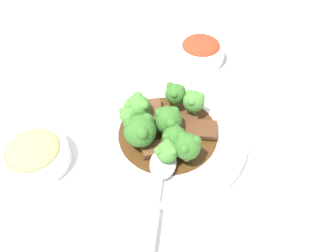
{
  "coord_description": "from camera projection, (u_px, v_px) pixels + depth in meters",
  "views": [
    {
      "loc": [
        -0.08,
        0.36,
        0.48
      ],
      "look_at": [
        0.0,
        0.0,
        0.03
      ],
      "focal_mm": 35.0,
      "sensor_mm": 36.0,
      "label": 1
    }
  ],
  "objects": [
    {
      "name": "broccoli_floret_2",
      "position": [
        174.0,
        94.0,
        0.61
      ],
      "size": [
        0.04,
        0.04,
        0.05
      ],
      "color": "#7FA84C",
      "rests_on": "main_plate"
    },
    {
      "name": "beef_strip_1",
      "position": [
        155.0,
        123.0,
        0.6
      ],
      "size": [
        0.07,
        0.05,
        0.01
      ],
      "color": "brown",
      "rests_on": "main_plate"
    },
    {
      "name": "beef_strip_4",
      "position": [
        198.0,
        129.0,
        0.59
      ],
      "size": [
        0.07,
        0.05,
        0.01
      ],
      "color": "#56331E",
      "rests_on": "main_plate"
    },
    {
      "name": "broccoli_floret_5",
      "position": [
        187.0,
        146.0,
        0.53
      ],
      "size": [
        0.04,
        0.04,
        0.06
      ],
      "color": "#7FA84C",
      "rests_on": "main_plate"
    },
    {
      "name": "beef_strip_2",
      "position": [
        155.0,
        110.0,
        0.62
      ],
      "size": [
        0.04,
        0.05,
        0.01
      ],
      "color": "brown",
      "rests_on": "main_plate"
    },
    {
      "name": "side_bowl_kimchi",
      "position": [
        201.0,
        50.0,
        0.74
      ],
      "size": [
        0.11,
        0.11,
        0.05
      ],
      "color": "white",
      "rests_on": "ground_plane"
    },
    {
      "name": "broccoli_floret_8",
      "position": [
        194.0,
        101.0,
        0.6
      ],
      "size": [
        0.04,
        0.04,
        0.05
      ],
      "color": "#7FA84C",
      "rests_on": "main_plate"
    },
    {
      "name": "side_bowl_appetizer",
      "position": [
        35.0,
        154.0,
        0.56
      ],
      "size": [
        0.11,
        0.11,
        0.05
      ],
      "color": "white",
      "rests_on": "ground_plane"
    },
    {
      "name": "broccoli_floret_1",
      "position": [
        167.0,
        152.0,
        0.53
      ],
      "size": [
        0.04,
        0.04,
        0.05
      ],
      "color": "#7FA84C",
      "rests_on": "main_plate"
    },
    {
      "name": "broccoli_floret_4",
      "position": [
        137.0,
        107.0,
        0.59
      ],
      "size": [
        0.05,
        0.05,
        0.05
      ],
      "color": "#7FA84C",
      "rests_on": "main_plate"
    },
    {
      "name": "beef_strip_3",
      "position": [
        156.0,
        148.0,
        0.56
      ],
      "size": [
        0.06,
        0.05,
        0.01
      ],
      "color": "brown",
      "rests_on": "main_plate"
    },
    {
      "name": "ground_plane",
      "position": [
        168.0,
        138.0,
        0.61
      ],
      "size": [
        4.0,
        4.0,
        0.0
      ],
      "primitive_type": "plane",
      "color": "silver"
    },
    {
      "name": "sauce_dish",
      "position": [
        298.0,
        180.0,
        0.54
      ],
      "size": [
        0.08,
        0.08,
        0.01
      ],
      "color": "white",
      "rests_on": "ground_plane"
    },
    {
      "name": "broccoli_floret_6",
      "position": [
        128.0,
        117.0,
        0.58
      ],
      "size": [
        0.03,
        0.03,
        0.04
      ],
      "color": "#8EB756",
      "rests_on": "main_plate"
    },
    {
      "name": "broccoli_floret_7",
      "position": [
        174.0,
        137.0,
        0.55
      ],
      "size": [
        0.04,
        0.04,
        0.05
      ],
      "color": "#8EB756",
      "rests_on": "main_plate"
    },
    {
      "name": "beef_strip_0",
      "position": [
        182.0,
        119.0,
        0.61
      ],
      "size": [
        0.06,
        0.03,
        0.01
      ],
      "color": "#56331E",
      "rests_on": "main_plate"
    },
    {
      "name": "broccoli_floret_3",
      "position": [
        140.0,
        130.0,
        0.55
      ],
      "size": [
        0.06,
        0.06,
        0.06
      ],
      "color": "#8EB756",
      "rests_on": "main_plate"
    },
    {
      "name": "main_plate",
      "position": [
        168.0,
        134.0,
        0.6
      ],
      "size": [
        0.29,
        0.29,
        0.02
      ],
      "color": "white",
      "rests_on": "ground_plane"
    },
    {
      "name": "serving_spoon",
      "position": [
        162.0,
        172.0,
        0.53
      ],
      "size": [
        0.05,
        0.22,
        0.01
      ],
      "color": "silver",
      "rests_on": "main_plate"
    },
    {
      "name": "broccoli_floret_0",
      "position": [
        168.0,
        121.0,
        0.57
      ],
      "size": [
        0.05,
        0.05,
        0.06
      ],
      "color": "#7FA84C",
      "rests_on": "main_plate"
    }
  ]
}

